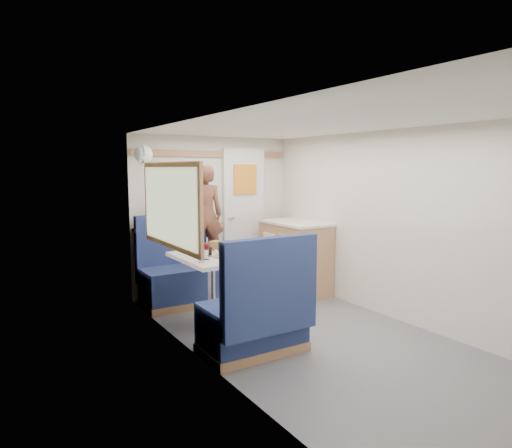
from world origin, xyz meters
TOP-DOWN VIEW (x-y plane):
  - floor at (0.00, 0.00)m, footprint 4.50×4.50m
  - ceiling at (0.00, 0.00)m, footprint 4.50×4.50m
  - wall_back at (0.00, 2.25)m, footprint 2.20×0.02m
  - wall_left at (-1.10, 0.00)m, footprint 0.02×4.50m
  - wall_right at (1.10, 0.00)m, footprint 0.02×4.50m
  - oak_trim_low at (0.00, 2.23)m, footprint 2.15×0.02m
  - oak_trim_high at (0.00, 2.23)m, footprint 2.15×0.02m
  - side_window at (-1.08, 1.00)m, footprint 0.04×1.30m
  - rear_door at (0.45, 2.22)m, footprint 0.62×0.12m
  - dinette_table at (-0.65, 1.00)m, footprint 0.62×0.92m
  - bench_far at (-0.65, 1.86)m, footprint 0.90×0.59m
  - bench_near at (-0.65, 0.14)m, footprint 0.90×0.59m
  - ledge at (-0.65, 2.12)m, footprint 0.90×0.14m
  - dome_light at (-1.04, 1.85)m, footprint 0.20×0.20m
  - galley_counter at (0.82, 1.55)m, footprint 0.57×0.92m
  - person at (-0.31, 1.86)m, footprint 0.49×0.38m
  - duffel_bag at (-0.57, 2.12)m, footprint 0.50×0.24m
  - tray at (-0.54, 0.89)m, footprint 0.33×0.38m
  - orange_fruit at (-0.51, 0.83)m, footprint 0.07×0.07m
  - cheese_block at (-0.60, 0.85)m, footprint 0.12×0.08m
  - wine_glass at (-0.77, 0.86)m, footprint 0.08×0.08m
  - tumbler_left at (-0.86, 0.78)m, footprint 0.06×0.06m
  - tumbler_mid at (-0.66, 1.37)m, footprint 0.07×0.07m
  - beer_glass at (-0.46, 1.14)m, footprint 0.07×0.07m
  - pepper_grinder at (-0.68, 0.97)m, footprint 0.04×0.04m
  - salt_grinder at (-0.66, 0.88)m, footprint 0.03×0.03m
  - bread_loaf at (-0.43, 1.21)m, footprint 0.21×0.27m

SIDE VIEW (x-z plane):
  - floor at x=0.00m, z-range 0.00..0.00m
  - bench_far at x=-0.65m, z-range -0.22..0.83m
  - bench_near at x=-0.65m, z-range -0.22..0.83m
  - galley_counter at x=0.82m, z-range 0.01..0.93m
  - dinette_table at x=-0.65m, z-range 0.21..0.93m
  - tray at x=-0.54m, z-range 0.72..0.74m
  - cheese_block at x=-0.60m, z-range 0.74..0.78m
  - salt_grinder at x=-0.66m, z-range 0.72..0.80m
  - pepper_grinder at x=-0.68m, z-range 0.72..0.82m
  - bread_loaf at x=-0.43m, z-range 0.72..0.82m
  - tumbler_left at x=-0.86m, z-range 0.72..0.82m
  - orange_fruit at x=-0.51m, z-range 0.74..0.80m
  - beer_glass at x=-0.46m, z-range 0.72..0.83m
  - tumbler_mid at x=-0.66m, z-range 0.72..0.84m
  - wine_glass at x=-0.77m, z-range 0.76..0.93m
  - oak_trim_low at x=0.00m, z-range 0.81..0.89m
  - ledge at x=-0.65m, z-range 0.86..0.90m
  - rear_door at x=0.45m, z-range 0.04..1.90m
  - wall_back at x=0.00m, z-range 0.00..2.00m
  - wall_left at x=-1.10m, z-range 0.00..2.00m
  - wall_right at x=1.10m, z-range 0.00..2.00m
  - duffel_bag at x=-0.57m, z-range 0.90..1.14m
  - person at x=-0.31m, z-range 0.45..1.64m
  - side_window at x=-1.08m, z-range 0.89..1.61m
  - dome_light at x=-1.04m, z-range 1.65..1.85m
  - oak_trim_high at x=0.00m, z-range 1.74..1.82m
  - ceiling at x=0.00m, z-range 2.00..2.00m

